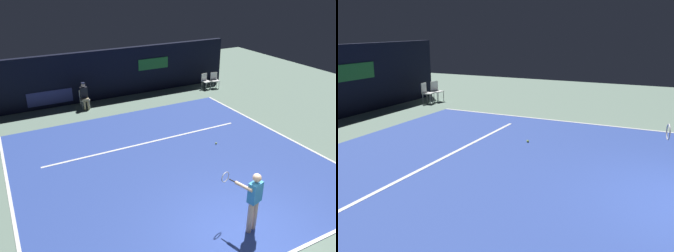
{
  "view_description": "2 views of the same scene",
  "coord_description": "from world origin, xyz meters",
  "views": [
    {
      "loc": [
        -4.98,
        -5.07,
        6.19
      ],
      "look_at": [
        0.66,
        5.56,
        0.77
      ],
      "focal_mm": 36.37,
      "sensor_mm": 36.0,
      "label": 1
    },
    {
      "loc": [
        -7.56,
        0.55,
        3.19
      ],
      "look_at": [
        0.66,
        4.51,
        0.88
      ],
      "focal_mm": 41.94,
      "sensor_mm": 36.0,
      "label": 2
    }
  ],
  "objects": [
    {
      "name": "ground_plane",
      "position": [
        0.0,
        4.18,
        0.0
      ],
      "size": [
        30.94,
        30.94,
        0.0
      ],
      "primitive_type": "plane",
      "color": "slate"
    },
    {
      "name": "court_surface",
      "position": [
        0.0,
        4.18,
        0.01
      ],
      "size": [
        10.56,
        10.37,
        0.01
      ],
      "primitive_type": "cube",
      "color": "#2D479E",
      "rests_on": "ground"
    },
    {
      "name": "line_sideline_left",
      "position": [
        5.23,
        4.18,
        0.01
      ],
      "size": [
        0.1,
        10.37,
        0.01
      ],
      "primitive_type": "cube",
      "color": "white",
      "rests_on": "court_surface"
    },
    {
      "name": "line_service",
      "position": [
        0.0,
        6.0,
        0.01
      ],
      "size": [
        8.24,
        0.1,
        0.01
      ],
      "primitive_type": "cube",
      "color": "white",
      "rests_on": "court_surface"
    },
    {
      "name": "courtside_chair_near",
      "position": [
        6.5,
        10.72,
        0.5
      ],
      "size": [
        0.51,
        0.49,
        0.88
      ],
      "color": "white",
      "rests_on": "ground"
    },
    {
      "name": "courtside_chair_far",
      "position": [
        5.92,
        10.81,
        0.5
      ],
      "size": [
        0.5,
        0.48,
        0.88
      ],
      "color": "white",
      "rests_on": "ground"
    },
    {
      "name": "tennis_ball",
      "position": [
        2.32,
        4.62,
        0.05
      ],
      "size": [
        0.07,
        0.07,
        0.07
      ],
      "primitive_type": "sphere",
      "color": "#CCE033",
      "rests_on": "court_surface"
    }
  ]
}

